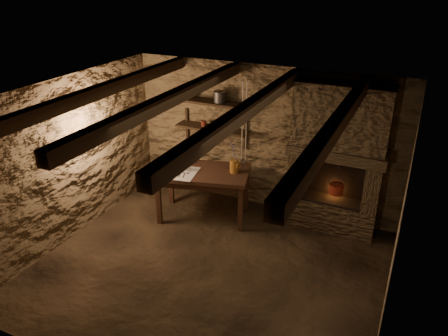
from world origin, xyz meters
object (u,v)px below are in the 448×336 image
at_px(red_pot, 336,188).
at_px(stoneware_jug, 234,160).
at_px(work_table, 204,192).
at_px(iron_stockpot, 220,97).
at_px(wooden_bowl, 180,160).

bearing_deg(red_pot, stoneware_jug, -166.65).
height_order(work_table, iron_stockpot, iron_stockpot).
bearing_deg(work_table, iron_stockpot, 74.89).
bearing_deg(iron_stockpot, red_pot, -3.43).
bearing_deg(work_table, stoneware_jug, 2.73).
xyz_separation_m(wooden_bowl, red_pot, (2.49, 0.39, -0.16)).
distance_m(stoneware_jug, red_pot, 1.61).
bearing_deg(iron_stockpot, wooden_bowl, -134.12).
bearing_deg(stoneware_jug, wooden_bowl, 172.31).
relative_size(stoneware_jug, red_pot, 0.90).
height_order(work_table, red_pot, red_pot).
bearing_deg(wooden_bowl, red_pot, 8.90).
distance_m(work_table, iron_stockpot, 1.54).
bearing_deg(stoneware_jug, iron_stockpot, 124.87).
xyz_separation_m(work_table, iron_stockpot, (0.00, 0.63, 1.41)).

